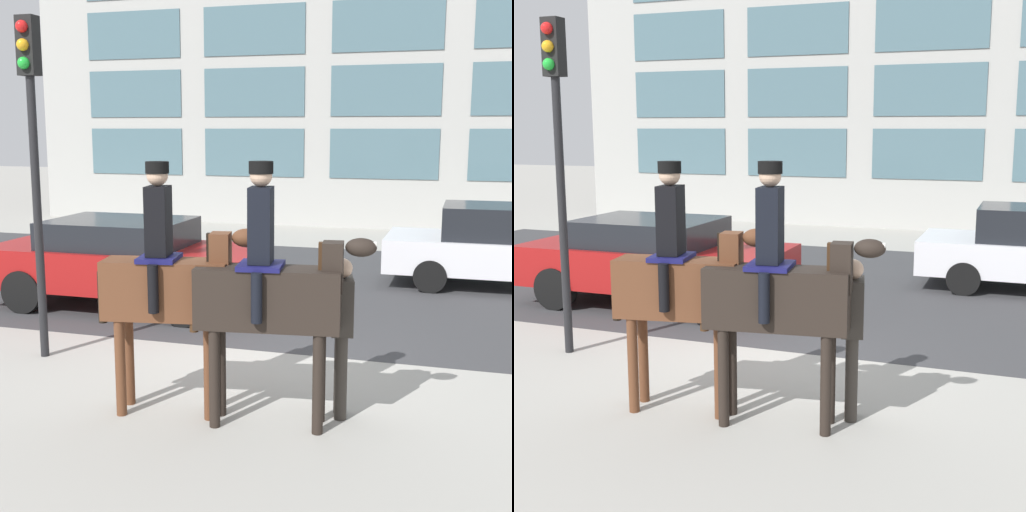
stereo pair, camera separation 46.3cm
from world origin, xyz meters
TOP-DOWN VIEW (x-y plane):
  - ground_plane at (0.00, 0.00)m, footprint 80.00×80.00m
  - road_surface at (0.00, 4.75)m, footprint 22.62×8.50m
  - mounted_horse_lead at (-0.45, -1.78)m, footprint 1.74×0.66m
  - mounted_horse_companion at (0.65, -1.79)m, footprint 1.86×0.65m
  - pedestrian_bystander at (1.28, -1.39)m, footprint 0.81×0.57m
  - street_car_near_lane at (-3.04, 2.28)m, footprint 4.55×2.07m
  - traffic_light at (-2.82, -0.53)m, footprint 0.24×0.29m

SIDE VIEW (x-z plane):
  - ground_plane at x=0.00m, z-range 0.00..0.00m
  - road_surface at x=0.00m, z-range 0.00..0.01m
  - street_car_near_lane at x=-3.04m, z-range 0.05..1.53m
  - pedestrian_bystander at x=1.28m, z-range 0.15..1.84m
  - mounted_horse_companion at x=0.65m, z-range 0.05..2.73m
  - mounted_horse_lead at x=-0.45m, z-range 0.08..2.74m
  - traffic_light at x=-2.82m, z-range 0.72..5.07m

